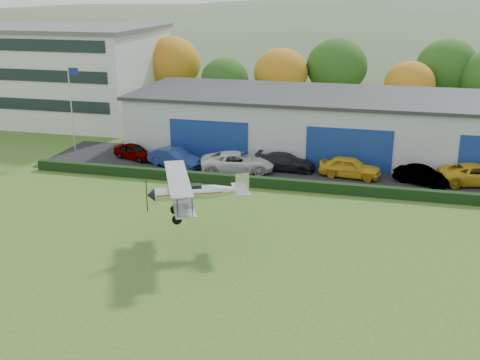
% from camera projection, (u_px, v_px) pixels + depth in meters
% --- Properties ---
extents(ground, '(300.00, 300.00, 0.00)m').
position_uv_depth(ground, '(214.00, 291.00, 29.11)').
color(ground, '#3D5F1E').
rests_on(ground, ground).
extents(apron, '(48.00, 9.00, 0.05)m').
position_uv_depth(apron, '(322.00, 172.00, 47.73)').
color(apron, black).
rests_on(apron, ground).
extents(hedge, '(46.00, 0.60, 0.80)m').
position_uv_depth(hedge, '(315.00, 186.00, 43.19)').
color(hedge, black).
rests_on(hedge, ground).
extents(hangar, '(40.60, 12.60, 5.30)m').
position_uv_depth(hangar, '(354.00, 124.00, 52.86)').
color(hangar, '#B2B7BC').
rests_on(hangar, ground).
extents(office_block, '(20.60, 15.60, 10.40)m').
position_uv_depth(office_block, '(66.00, 73.00, 66.16)').
color(office_block, silver).
rests_on(office_block, ground).
extents(flagpole, '(1.05, 0.10, 8.00)m').
position_uv_depth(flagpole, '(72.00, 100.00, 52.45)').
color(flagpole, silver).
rests_on(flagpole, ground).
extents(tree_belt, '(75.70, 13.22, 10.12)m').
position_uv_depth(tree_belt, '(325.00, 71.00, 64.52)').
color(tree_belt, '#3D2614').
rests_on(tree_belt, ground).
extents(distant_hills, '(430.00, 196.00, 56.00)m').
position_uv_depth(distant_hills, '(342.00, 90.00, 163.07)').
color(distant_hills, '#4C6642').
rests_on(distant_hills, ground).
extents(car_0, '(4.31, 2.92, 1.36)m').
position_uv_depth(car_0, '(134.00, 151.00, 51.15)').
color(car_0, gray).
rests_on(car_0, apron).
extents(car_1, '(5.09, 3.39, 1.59)m').
position_uv_depth(car_1, '(174.00, 158.00, 48.85)').
color(car_1, navy).
rests_on(car_1, apron).
extents(car_2, '(6.51, 4.26, 1.67)m').
position_uv_depth(car_2, '(237.00, 162.00, 47.53)').
color(car_2, silver).
rests_on(car_2, apron).
extents(car_3, '(4.96, 2.14, 1.42)m').
position_uv_depth(car_3, '(286.00, 162.00, 48.03)').
color(car_3, black).
rests_on(car_3, apron).
extents(car_4, '(5.03, 2.52, 1.65)m').
position_uv_depth(car_4, '(350.00, 167.00, 46.24)').
color(car_4, gold).
rests_on(car_4, apron).
extents(car_5, '(4.46, 3.00, 1.39)m').
position_uv_depth(car_5, '(422.00, 175.00, 44.60)').
color(car_5, gray).
rests_on(car_5, apron).
extents(car_6, '(6.13, 3.80, 1.58)m').
position_uv_depth(car_6, '(477.00, 174.00, 44.54)').
color(car_6, gold).
rests_on(car_6, apron).
extents(biplane, '(6.09, 6.66, 2.55)m').
position_uv_depth(biplane, '(193.00, 191.00, 33.46)').
color(biplane, silver).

